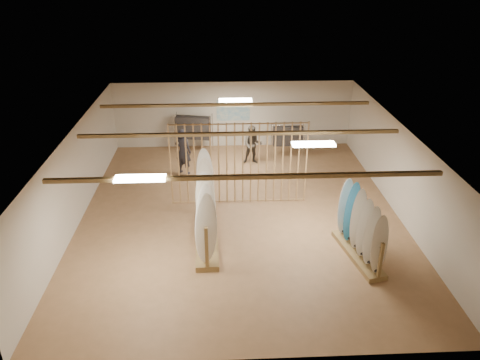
{
  "coord_description": "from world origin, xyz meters",
  "views": [
    {
      "loc": [
        -0.62,
        -13.03,
        7.46
      ],
      "look_at": [
        0.0,
        0.0,
        1.2
      ],
      "focal_mm": 35.0,
      "sensor_mm": 36.0,
      "label": 1
    }
  ],
  "objects_px": {
    "rack_right": "(360,236)",
    "shopper_b": "(253,142)",
    "clothing_rack_b": "(288,136)",
    "shopper_a": "(183,149)",
    "rack_left": "(206,216)",
    "clothing_rack_a": "(193,127)"
  },
  "relations": [
    {
      "from": "clothing_rack_b",
      "to": "shopper_a",
      "type": "height_order",
      "value": "shopper_a"
    },
    {
      "from": "rack_right",
      "to": "shopper_b",
      "type": "height_order",
      "value": "rack_right"
    },
    {
      "from": "rack_right",
      "to": "shopper_a",
      "type": "xyz_separation_m",
      "value": [
        -5.09,
        5.72,
        0.35
      ]
    },
    {
      "from": "rack_left",
      "to": "shopper_b",
      "type": "relative_size",
      "value": 1.83
    },
    {
      "from": "shopper_a",
      "to": "shopper_b",
      "type": "bearing_deg",
      "value": -136.61
    },
    {
      "from": "rack_left",
      "to": "clothing_rack_b",
      "type": "bearing_deg",
      "value": 60.92
    },
    {
      "from": "rack_right",
      "to": "clothing_rack_b",
      "type": "height_order",
      "value": "rack_right"
    },
    {
      "from": "rack_right",
      "to": "clothing_rack_b",
      "type": "xyz_separation_m",
      "value": [
        -0.96,
        7.16,
        0.25
      ]
    },
    {
      "from": "rack_left",
      "to": "shopper_a",
      "type": "relative_size",
      "value": 1.61
    },
    {
      "from": "shopper_b",
      "to": "rack_left",
      "type": "bearing_deg",
      "value": -104.4
    },
    {
      "from": "clothing_rack_a",
      "to": "shopper_b",
      "type": "height_order",
      "value": "shopper_b"
    },
    {
      "from": "rack_left",
      "to": "shopper_b",
      "type": "height_order",
      "value": "rack_left"
    },
    {
      "from": "rack_left",
      "to": "clothing_rack_a",
      "type": "height_order",
      "value": "rack_left"
    },
    {
      "from": "rack_right",
      "to": "clothing_rack_b",
      "type": "bearing_deg",
      "value": 86.93
    },
    {
      "from": "clothing_rack_b",
      "to": "shopper_a",
      "type": "relative_size",
      "value": 0.69
    },
    {
      "from": "clothing_rack_b",
      "to": "shopper_b",
      "type": "height_order",
      "value": "shopper_b"
    },
    {
      "from": "clothing_rack_a",
      "to": "shopper_a",
      "type": "height_order",
      "value": "shopper_a"
    },
    {
      "from": "rack_left",
      "to": "clothing_rack_a",
      "type": "distance_m",
      "value": 6.89
    },
    {
      "from": "rack_right",
      "to": "clothing_rack_b",
      "type": "relative_size",
      "value": 1.74
    },
    {
      "from": "rack_right",
      "to": "shopper_b",
      "type": "xyz_separation_m",
      "value": [
        -2.43,
        6.55,
        0.23
      ]
    },
    {
      "from": "clothing_rack_b",
      "to": "shopper_a",
      "type": "distance_m",
      "value": 4.37
    },
    {
      "from": "rack_left",
      "to": "shopper_a",
      "type": "xyz_separation_m",
      "value": [
        -0.93,
        4.67,
        0.23
      ]
    }
  ]
}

